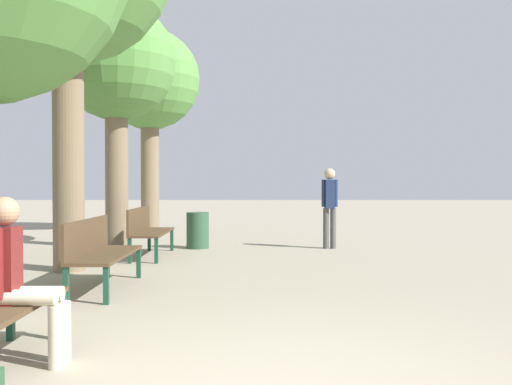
% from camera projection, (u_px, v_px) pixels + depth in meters
% --- Properties ---
extents(bench_row_1, '(0.55, 1.90, 0.92)m').
position_uv_depth(bench_row_1, '(98.00, 249.00, 7.40)').
color(bench_row_1, '#4C3823').
rests_on(bench_row_1, ground_plane).
extents(bench_row_2, '(0.55, 1.90, 0.92)m').
position_uv_depth(bench_row_2, '(146.00, 228.00, 10.68)').
color(bench_row_2, '#4C3823').
rests_on(bench_row_2, ground_plane).
extents(tree_row_2, '(2.50, 2.50, 5.21)m').
position_uv_depth(tree_row_2, '(116.00, 66.00, 12.01)').
color(tree_row_2, '#7A664C').
rests_on(tree_row_2, ground_plane).
extents(tree_row_3, '(2.78, 2.78, 5.63)m').
position_uv_depth(tree_row_3, '(149.00, 83.00, 15.80)').
color(tree_row_3, '#7A664C').
rests_on(tree_row_3, ground_plane).
extents(person_seated, '(0.59, 0.33, 1.29)m').
position_uv_depth(person_seated, '(20.00, 275.00, 4.34)').
color(person_seated, beige).
rests_on(person_seated, ground_plane).
extents(pedestrian_near, '(0.34, 0.24, 1.69)m').
position_uv_depth(pedestrian_near, '(329.00, 203.00, 11.96)').
color(pedestrian_near, '#4C4C4C').
rests_on(pedestrian_near, ground_plane).
extents(trash_bin, '(0.47, 0.47, 0.76)m').
position_uv_depth(trash_bin, '(197.00, 230.00, 12.01)').
color(trash_bin, '#2D5138').
rests_on(trash_bin, ground_plane).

